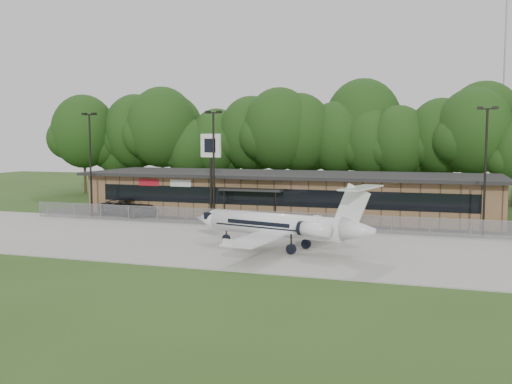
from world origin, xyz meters
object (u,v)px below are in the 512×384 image
(terminal, at_px, (288,194))
(business_jet, at_px, (282,226))
(suv, at_px, (129,208))
(pole_sign, at_px, (211,155))

(terminal, xyz_separation_m, business_jet, (4.38, -17.97, -0.46))
(business_jet, height_order, suv, business_jet)
(suv, bearing_deg, pole_sign, -83.71)
(suv, relative_size, pole_sign, 0.77)
(terminal, relative_size, pole_sign, 5.02)
(terminal, height_order, pole_sign, pole_sign)
(business_jet, bearing_deg, terminal, 117.60)
(business_jet, height_order, pole_sign, pole_sign)
(terminal, relative_size, suv, 6.53)
(business_jet, relative_size, pole_sign, 1.74)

